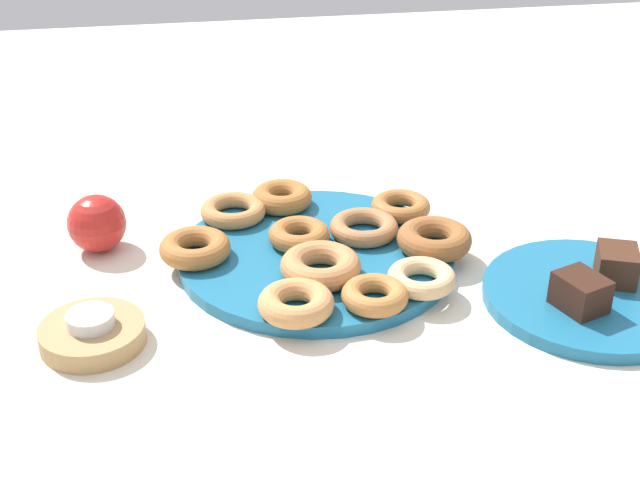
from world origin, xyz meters
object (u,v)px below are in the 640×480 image
donut_plate (316,255)px  donut_7 (434,239)px  brownie_near (617,265)px  brownie_far (580,292)px  donut_10 (422,278)px  donut_0 (195,248)px  donut_3 (233,210)px  donut_1 (299,235)px  donut_5 (375,295)px  donut_4 (364,227)px  donut_2 (296,303)px  cake_plate (590,296)px  donut_8 (401,206)px  candle_holder (93,334)px  tealight (90,319)px  apple (97,223)px  donut_6 (282,197)px  donut_9 (321,266)px

donut_plate → donut_7: donut_7 is taller
brownie_near → brownie_far: size_ratio=1.00×
donut_10 → donut_0: bearing=-24.0°
donut_plate → brownie_far: size_ratio=6.38×
donut_plate → donut_3: 0.14m
donut_1 → donut_5: size_ratio=1.02×
donut_3 → donut_4: bearing=154.2°
donut_2 → donut_plate: bearing=-108.4°
cake_plate → brownie_near: size_ratio=4.58×
donut_4 → donut_8: same height
donut_7 → brownie_near: bearing=150.5°
donut_10 → candle_holder: size_ratio=0.71×
donut_10 → brownie_far: bearing=155.2°
donut_10 → candle_holder: (0.37, 0.03, -0.02)m
brownie_near → tealight: bearing=0.2°
donut_plate → brownie_near: (-0.34, 0.13, 0.03)m
donut_8 → brownie_far: (-0.14, 0.26, 0.01)m
candle_holder → apple: (0.00, -0.21, 0.03)m
donut_2 → tealight: bearing=-0.9°
donut_1 → donut_8: size_ratio=0.98×
donut_5 → brownie_near: size_ratio=1.41×
donut_0 → donut_4: donut_0 is taller
donut_5 → brownie_near: (-0.29, -0.00, 0.01)m
donut_4 → brownie_far: brownie_far is taller
donut_4 → tealight: 0.37m
donut_8 → brownie_near: bearing=134.5°
brownie_near → donut_plate: bearing=-21.4°
donut_1 → donut_3: size_ratio=0.89×
donut_6 → donut_10: donut_6 is taller
donut_8 → candle_holder: size_ratio=0.70×
cake_plate → candle_holder: 0.57m
donut_1 → donut_7: bearing=164.8°
donut_8 → cake_plate: (-0.17, 0.23, -0.02)m
donut_3 → apple: apple is taller
donut_6 → donut_7: (-0.17, 0.15, 0.00)m
donut_10 → brownie_far: size_ratio=1.48×
donut_4 → tealight: size_ratio=1.73×
donut_9 → donut_7: bearing=-164.9°
donut_10 → brownie_far: brownie_far is taller
donut_6 → donut_8: 0.16m
donut_plate → donut_0: 0.15m
donut_10 → brownie_near: 0.23m
brownie_near → brownie_far: 0.08m
donut_3 → donut_9: size_ratio=0.91×
cake_plate → apple: apple is taller
donut_6 → brownie_near: size_ratio=1.52×
donut_3 → donut_4: size_ratio=0.99×
donut_2 → donut_8: donut_2 is taller
donut_4 → apple: bearing=-8.5°
brownie_far → donut_2: bearing=-7.9°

